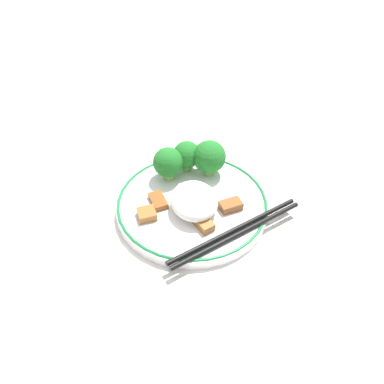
{
  "coord_description": "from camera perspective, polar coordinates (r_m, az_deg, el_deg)",
  "views": [
    {
      "loc": [
        -0.42,
        0.08,
        0.43
      ],
      "look_at": [
        0.0,
        0.0,
        0.04
      ],
      "focal_mm": 35.0,
      "sensor_mm": 36.0,
      "label": 1
    }
  ],
  "objects": [
    {
      "name": "ground_plane",
      "position": [
        0.61,
        0.0,
        -2.56
      ],
      "size": [
        3.0,
        3.0,
        0.0
      ],
      "primitive_type": "plane",
      "color": "silver"
    },
    {
      "name": "plate",
      "position": [
        0.6,
        0.0,
        -1.87
      ],
      "size": [
        0.24,
        0.24,
        0.02
      ],
      "color": "white",
      "rests_on": "ground_plane"
    },
    {
      "name": "rice_mound",
      "position": [
        0.57,
        0.44,
        -1.31
      ],
      "size": [
        0.08,
        0.07,
        0.04
      ],
      "color": "white",
      "rests_on": "plate"
    },
    {
      "name": "broccoli_back_left",
      "position": [
        0.63,
        2.65,
        5.33
      ],
      "size": [
        0.06,
        0.06,
        0.06
      ],
      "color": "#7FB756",
      "rests_on": "plate"
    },
    {
      "name": "broccoli_back_center",
      "position": [
        0.64,
        -0.81,
        5.65
      ],
      "size": [
        0.05,
        0.05,
        0.06
      ],
      "color": "#7FB756",
      "rests_on": "plate"
    },
    {
      "name": "broccoli_back_right",
      "position": [
        0.62,
        -3.68,
        4.48
      ],
      "size": [
        0.05,
        0.05,
        0.06
      ],
      "color": "#7FB756",
      "rests_on": "plate"
    },
    {
      "name": "meat_near_front",
      "position": [
        0.55,
        1.7,
        -4.75
      ],
      "size": [
        0.04,
        0.03,
        0.01
      ],
      "color": "#995B28",
      "rests_on": "plate"
    },
    {
      "name": "meat_near_left",
      "position": [
        0.58,
        5.9,
        -2.05
      ],
      "size": [
        0.03,
        0.04,
        0.01
      ],
      "color": "brown",
      "rests_on": "plate"
    },
    {
      "name": "meat_near_right",
      "position": [
        0.57,
        -6.9,
        -3.36
      ],
      "size": [
        0.03,
        0.03,
        0.01
      ],
      "color": "#995B28",
      "rests_on": "plate"
    },
    {
      "name": "meat_near_back",
      "position": [
        0.59,
        -5.19,
        -1.33
      ],
      "size": [
        0.04,
        0.03,
        0.01
      ],
      "color": "brown",
      "rests_on": "plate"
    },
    {
      "name": "chopsticks",
      "position": [
        0.55,
        6.8,
        -6.05
      ],
      "size": [
        0.1,
        0.22,
        0.01
      ],
      "color": "black",
      "rests_on": "plate"
    }
  ]
}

